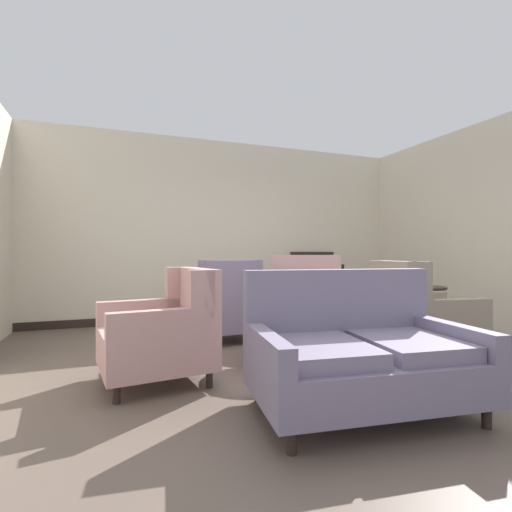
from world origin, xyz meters
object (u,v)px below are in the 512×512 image
at_px(armchair_foreground_right, 310,302).
at_px(armchair_back_corner, 164,333).
at_px(armchair_far_left, 225,306).
at_px(coffee_table, 284,324).
at_px(armchair_beside_settee, 419,318).
at_px(sideboard, 317,286).
at_px(side_table, 422,308).
at_px(settee, 358,354).
at_px(porcelain_vase, 283,301).

height_order(armchair_foreground_right, armchair_back_corner, armchair_foreground_right).
height_order(armchair_foreground_right, armchair_far_left, armchair_foreground_right).
distance_m(coffee_table, armchair_foreground_right, 1.39).
xyz_separation_m(armchair_beside_settee, sideboard, (0.43, 2.85, 0.08)).
bearing_deg(armchair_foreground_right, side_table, -167.16).
bearing_deg(side_table, settee, -143.54).
distance_m(coffee_table, side_table, 2.08).
relative_size(porcelain_vase, side_table, 0.44).
xyz_separation_m(settee, armchair_beside_settee, (1.35, 0.85, 0.04)).
height_order(armchair_beside_settee, side_table, armchair_beside_settee).
relative_size(armchair_foreground_right, armchair_far_left, 1.18).
xyz_separation_m(coffee_table, sideboard, (1.81, 2.52, 0.12)).
height_order(armchair_foreground_right, side_table, armchair_foreground_right).
bearing_deg(settee, armchair_far_left, 104.09).
distance_m(armchair_foreground_right, armchair_beside_settee, 1.48).
bearing_deg(armchair_far_left, sideboard, -151.91).
height_order(coffee_table, side_table, side_table).
bearing_deg(armchair_foreground_right, armchair_beside_settee, 155.33).
xyz_separation_m(armchair_back_corner, armchair_beside_settee, (2.55, -0.23, 0.01)).
bearing_deg(armchair_foreground_right, armchair_far_left, 41.50).
height_order(coffee_table, porcelain_vase, porcelain_vase).
distance_m(armchair_back_corner, armchair_far_left, 1.54).
distance_m(coffee_table, porcelain_vase, 0.23).
xyz_separation_m(armchair_far_left, sideboard, (2.08, 1.36, 0.07)).
xyz_separation_m(porcelain_vase, settee, (0.02, -1.22, -0.23)).
distance_m(armchair_far_left, side_table, 2.47).
bearing_deg(porcelain_vase, armchair_foreground_right, 49.74).
bearing_deg(armchair_foreground_right, armchair_back_corner, 75.25).
height_order(armchair_back_corner, side_table, armchair_back_corner).
distance_m(armchair_back_corner, armchair_beside_settee, 2.56).
bearing_deg(armchair_foreground_right, sideboard, -76.88).
distance_m(side_table, sideboard, 2.22).
bearing_deg(armchair_foreground_right, settee, 114.89).
height_order(coffee_table, settee, settee).
distance_m(armchair_back_corner, side_table, 3.25).
xyz_separation_m(settee, sideboard, (1.78, 3.70, 0.12)).
distance_m(coffee_table, armchair_back_corner, 1.17).
distance_m(armchair_back_corner, sideboard, 3.96).
bearing_deg(armchair_beside_settee, sideboard, 1.95).
height_order(porcelain_vase, side_table, porcelain_vase).
height_order(armchair_far_left, armchair_beside_settee, armchair_beside_settee).
height_order(settee, sideboard, sideboard).
bearing_deg(armchair_foreground_right, porcelain_vase, 95.42).
distance_m(armchair_foreground_right, armchair_far_left, 1.15).
xyz_separation_m(coffee_table, porcelain_vase, (0.01, 0.04, 0.23)).
relative_size(coffee_table, armchair_beside_settee, 0.77).
bearing_deg(sideboard, coffee_table, -125.68).
xyz_separation_m(settee, armchair_foreground_right, (0.86, 2.25, 0.06)).
bearing_deg(settee, porcelain_vase, 97.93).
xyz_separation_m(armchair_foreground_right, side_table, (1.17, -0.76, -0.03)).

